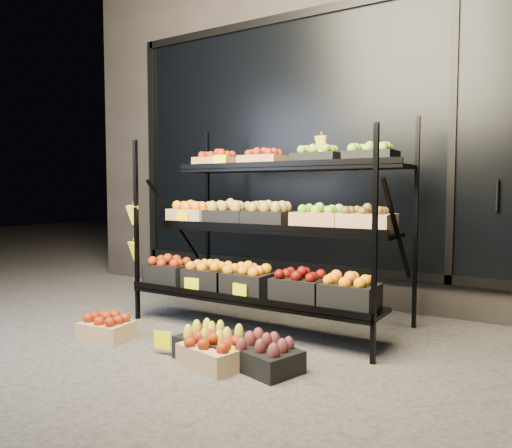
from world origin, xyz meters
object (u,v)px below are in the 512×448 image
Objects in this scene: display_rack at (266,228)px; floor_crate_midleft at (212,343)px; floor_crate_left at (106,327)px; floor_crate_midright at (214,351)px.

display_rack reaches higher than floor_crate_midleft.
floor_crate_midright is at bearing -9.59° from floor_crate_left.
floor_crate_left is 0.93m from floor_crate_midleft.
floor_crate_left is at bearing -170.02° from floor_crate_midright.
floor_crate_midleft is (0.13, -0.88, -0.69)m from display_rack.
display_rack is at bearing 42.67° from floor_crate_left.
display_rack is at bearing 114.97° from floor_crate_midright.
display_rack is 4.88× the size of floor_crate_midright.
display_rack is 5.60× the size of floor_crate_left.
floor_crate_left is 0.86× the size of floor_crate_midleft.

